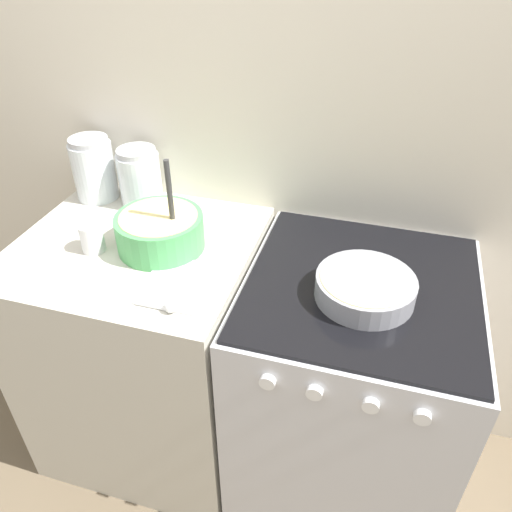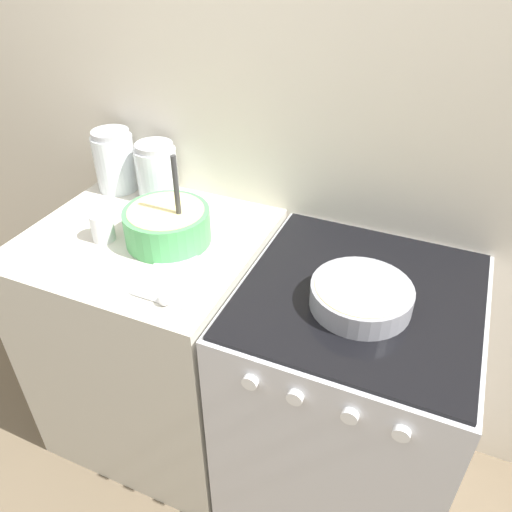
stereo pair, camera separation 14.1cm
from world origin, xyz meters
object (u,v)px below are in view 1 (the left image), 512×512
Objects in this scene: storage_jar_left at (95,172)px; tin_can at (92,237)px; baking_pan at (365,287)px; stove at (346,391)px; storage_jar_middle at (140,181)px; mixing_bowl at (160,230)px.

storage_jar_left is 2.44× the size of tin_can.
baking_pan is 2.94× the size of tin_can.
storage_jar_left is at bearing 118.42° from tin_can.
tin_can is at bearing -175.55° from stove.
storage_jar_left is at bearing 180.00° from storage_jar_middle.
baking_pan is 1.21× the size of storage_jar_left.
stove is 0.50m from baking_pan.
mixing_bowl is 0.21m from tin_can.
mixing_bowl is at bearing -33.12° from storage_jar_left.
storage_jar_middle is 2.24× the size of tin_can.
storage_jar_middle is (-0.18, 0.23, 0.02)m from mixing_bowl.
mixing_bowl is at bearing 173.73° from baking_pan.
tin_can is at bearing -158.80° from mixing_bowl.
baking_pan is (0.01, -0.06, 0.49)m from stove.
mixing_bowl reaches higher than tin_can.
storage_jar_left is at bearing 162.92° from baking_pan.
storage_jar_left reaches higher than tin_can.
stove is 3.10× the size of mixing_bowl.
mixing_bowl is 3.26× the size of tin_can.
mixing_bowl is 1.34× the size of storage_jar_left.
storage_jar_middle is 0.31m from tin_can.
storage_jar_middle is at bearing 88.11° from tin_can.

